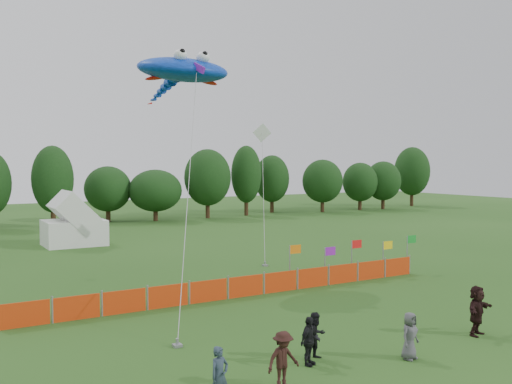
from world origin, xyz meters
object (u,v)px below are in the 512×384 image
spectator_a (219,376)px  spectator_b (316,336)px  tent_right (74,224)px  spectator_e (410,336)px  spectator_c (283,359)px  spectator_f (477,311)px  barrier_fence (246,286)px  spectator_d (309,341)px  stingray_kite (181,71)px

spectator_a → spectator_b: size_ratio=1.01×
spectator_a → spectator_b: spectator_a is taller
tent_right → spectator_e: bearing=-83.9°
spectator_c → spectator_f: bearing=0.0°
tent_right → spectator_b: 30.42m
spectator_a → spectator_c: bearing=-10.5°
spectator_c → spectator_e: (4.89, -0.15, -0.04)m
barrier_fence → spectator_f: size_ratio=11.69×
spectator_c → spectator_d: bearing=29.7°
spectator_c → spectator_e: spectator_c is taller
spectator_f → spectator_b: bearing=154.4°
spectator_e → stingray_kite: size_ratio=0.08×
spectator_b → spectator_f: spectator_f is taller
stingray_kite → spectator_e: bearing=-87.6°
barrier_fence → stingray_kite: 13.01m
spectator_b → stingray_kite: (1.95, 15.49, 10.86)m
barrier_fence → spectator_e: size_ratio=14.06×
barrier_fence → spectator_d: size_ratio=13.93×
spectator_c → spectator_e: 4.89m
spectator_a → spectator_f: bearing=-10.7°
spectator_d → stingray_kite: (2.50, 15.84, 10.86)m
stingray_kite → spectator_a: bearing=-110.3°
tent_right → stingray_kite: bearing=-79.7°
spectator_b → spectator_c: (-2.24, -1.42, 0.04)m
stingray_kite → spectator_d: bearing=-99.0°
spectator_a → spectator_b: bearing=6.0°
spectator_a → spectator_c: size_ratio=0.96×
tent_right → spectator_b: bearing=-88.6°
spectator_b → spectator_e: (2.65, -1.57, -0.00)m
tent_right → spectator_d: (0.21, -30.75, -0.84)m
spectator_b → barrier_fence: bearing=67.9°
tent_right → spectator_a: bearing=-96.4°
spectator_c → spectator_a: bearing=-179.7°
spectator_c → barrier_fence: bearing=63.1°
spectator_d → spectator_c: bearing=-173.4°
spectator_e → spectator_f: spectator_f is taller
spectator_c → stingray_kite: bearing=73.4°
spectator_f → spectator_e: bearing=170.8°
spectator_c → spectator_f: (8.97, 0.43, 0.12)m
tent_right → spectator_f: tent_right is taller
spectator_b → stingray_kite: 19.02m
spectator_b → spectator_f: (6.73, -0.99, 0.16)m
barrier_fence → spectator_e: bearing=-88.3°
spectator_e → spectator_f: bearing=-5.9°
spectator_c → spectator_d: (1.69, 1.07, -0.03)m
spectator_e → spectator_f: 4.13m
spectator_b → tent_right: bearing=84.2°
spectator_a → spectator_e: (6.99, -0.04, -0.01)m
barrier_fence → spectator_f: 10.73m
tent_right → spectator_a: tent_right is taller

